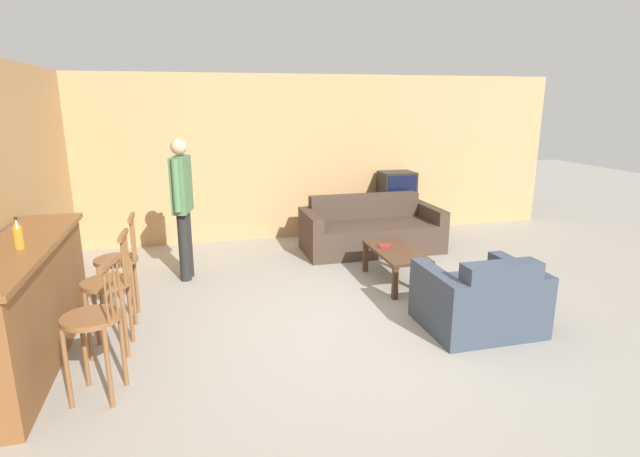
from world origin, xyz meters
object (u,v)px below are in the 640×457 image
object	(u,v)px
bar_chair_near	(94,326)
person_by_window	(182,201)
couch_far	(371,231)
bottle	(18,234)
bar_chair_far	(118,266)
bar_chair_mid	(109,290)
coffee_table	(396,255)
armchair_near	(480,301)
book_on_table	(385,246)
tv_unit	(395,218)
tv	(397,187)

from	to	relation	value
bar_chair_near	person_by_window	size ratio (longest dim) A/B	0.62
couch_far	bottle	distance (m)	4.76
bar_chair_far	bottle	distance (m)	1.17
bar_chair_mid	bottle	xyz separation A→B (m)	(-0.60, -0.15, 0.59)
coffee_table	bottle	xyz separation A→B (m)	(-3.74, -1.12, 0.81)
couch_far	bar_chair_mid	bearing A→B (deg)	-144.39
armchair_near	book_on_table	size ratio (longest dim) A/B	6.20
bar_chair_far	coffee_table	xyz separation A→B (m)	(3.14, 0.30, -0.23)
coffee_table	tv_unit	bearing A→B (deg)	67.05
bar_chair_mid	bottle	bearing A→B (deg)	-166.08
bar_chair_mid	couch_far	world-z (taller)	bar_chair_mid
tv_unit	bar_chair_mid	bearing A→B (deg)	-142.21
bottle	book_on_table	size ratio (longest dim) A/B	1.50
tv	bar_chair_far	bearing A→B (deg)	-148.64
bar_chair_near	tv_unit	xyz separation A→B (m)	(4.06, 3.90, -0.32)
bar_chair_far	book_on_table	xyz separation A→B (m)	(3.05, 0.45, -0.14)
armchair_near	coffee_table	distance (m)	1.43
person_by_window	couch_far	bearing A→B (deg)	12.37
armchair_near	tv_unit	world-z (taller)	armchair_near
bar_chair_near	tv	bearing A→B (deg)	43.78
bar_chair_far	couch_far	bearing A→B (deg)	27.25
couch_far	tv_unit	xyz separation A→B (m)	(0.73, 0.76, -0.02)
bar_chair_near	armchair_near	xyz separation A→B (m)	(3.44, 0.32, -0.29)
couch_far	tv	distance (m)	1.17
bar_chair_mid	coffee_table	world-z (taller)	bar_chair_mid
tv	bottle	bearing A→B (deg)	-144.73
armchair_near	coffee_table	bearing A→B (deg)	102.11
bar_chair_mid	bar_chair_far	size ratio (longest dim) A/B	1.00
book_on_table	coffee_table	bearing A→B (deg)	-59.18
bar_chair_near	armchair_near	distance (m)	3.47
book_on_table	bottle	bearing A→B (deg)	-160.88
bar_chair_near	bar_chair_mid	xyz separation A→B (m)	(0.00, 0.75, 0.00)
bar_chair_far	bottle	xyz separation A→B (m)	(-0.60, -0.82, 0.59)
bar_chair_far	coffee_table	size ratio (longest dim) A/B	1.02
couch_far	person_by_window	bearing A→B (deg)	-167.63
coffee_table	person_by_window	distance (m)	2.71
couch_far	tv_unit	distance (m)	1.05
bar_chair_mid	book_on_table	distance (m)	3.26
person_by_window	tv	bearing A→B (deg)	21.52
tv	coffee_table	bearing A→B (deg)	-112.98
bar_chair_near	book_on_table	bearing A→B (deg)	31.38
bar_chair_far	tv	size ratio (longest dim) A/B	1.97
armchair_near	bar_chair_far	bearing A→B (deg)	162.36
bottle	book_on_table	distance (m)	3.93
tv_unit	coffee_table	bearing A→B (deg)	-112.95
bar_chair_near	bar_chair_far	xyz separation A→B (m)	(0.00, 1.42, 0.00)
coffee_table	bar_chair_far	bearing A→B (deg)	-174.50
bottle	person_by_window	distance (m)	2.31
bar_chair_far	armchair_near	distance (m)	3.62
tv_unit	book_on_table	xyz separation A→B (m)	(-1.01, -2.03, 0.17)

